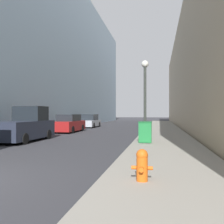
% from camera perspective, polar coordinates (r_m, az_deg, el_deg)
% --- Properties ---
extents(sidewalk_right, '(3.69, 60.00, 0.14)m').
position_cam_1_polar(sidewalk_right, '(23.12, 11.64, -4.47)').
color(sidewalk_right, gray).
rests_on(sidewalk_right, ground).
extents(building_left_glass, '(12.00, 60.00, 19.48)m').
position_cam_1_polar(building_left_glass, '(36.11, -17.38, 12.50)').
color(building_left_glass, '#849EB2').
rests_on(building_left_glass, ground).
extents(fire_hydrant, '(0.51, 0.40, 0.77)m').
position_cam_1_polar(fire_hydrant, '(6.17, 6.89, -11.76)').
color(fire_hydrant, '#D15614').
rests_on(fire_hydrant, sidewalk_right).
extents(trash_bin, '(0.71, 0.69, 1.17)m').
position_cam_1_polar(trash_bin, '(13.92, 7.60, -4.51)').
color(trash_bin, '#1E7538').
rests_on(trash_bin, sidewalk_right).
extents(lamppost, '(0.46, 0.46, 5.04)m').
position_cam_1_polar(lamppost, '(16.30, 7.55, 4.55)').
color(lamppost, '#2D332D').
rests_on(lamppost, sidewalk_right).
extents(pickup_truck, '(2.07, 4.94, 2.23)m').
position_cam_1_polar(pickup_truck, '(16.89, -19.20, -3.15)').
color(pickup_truck, '#232838').
rests_on(pickup_truck, ground).
extents(parked_sedan_near, '(1.88, 4.72, 1.66)m').
position_cam_1_polar(parked_sedan_near, '(23.69, -9.82, -2.70)').
color(parked_sedan_near, maroon).
rests_on(parked_sedan_near, ground).
extents(parked_sedan_far, '(1.94, 4.66, 1.63)m').
position_cam_1_polar(parked_sedan_far, '(31.21, -5.13, -2.15)').
color(parked_sedan_far, '#A3A8B2').
rests_on(parked_sedan_far, ground).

